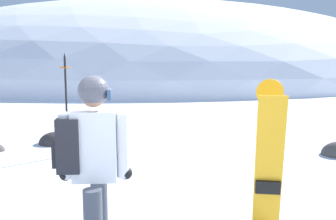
# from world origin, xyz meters

# --- Properties ---
(ridge_peak_main) EXTENTS (43.55, 39.20, 11.94)m
(ridge_peak_main) POSITION_xyz_m (-6.37, 31.51, 0.00)
(ridge_peak_main) COLOR white
(ridge_peak_main) RESTS_ON ground
(snowboarder_main) EXTENTS (0.65, 1.80, 1.71)m
(snowboarder_main) POSITION_xyz_m (-0.32, 0.33, 0.92)
(snowboarder_main) COLOR #23B7A3
(snowboarder_main) RESTS_ON ground
(spare_snowboard) EXTENTS (0.28, 0.37, 1.63)m
(spare_snowboard) POSITION_xyz_m (1.22, 1.31, 0.83)
(spare_snowboard) COLOR orange
(spare_snowboard) RESTS_ON ground
(piste_marker_near) EXTENTS (0.20, 0.20, 1.88)m
(piste_marker_near) POSITION_xyz_m (-2.09, 4.09, 1.07)
(piste_marker_near) COLOR black
(piste_marker_near) RESTS_ON ground
(rock_mid) EXTENTS (0.70, 0.60, 0.49)m
(rock_mid) POSITION_xyz_m (-2.72, 4.97, 0.00)
(rock_mid) COLOR #383333
(rock_mid) RESTS_ON ground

